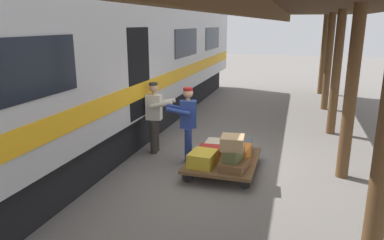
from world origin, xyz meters
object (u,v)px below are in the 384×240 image
(suitcase_cream_canvas, at_px, (214,145))
(porter_by_door, at_px, (155,115))
(suitcase_brown_leather, at_px, (234,165))
(suitcase_slate_roller, at_px, (242,146))
(suitcase_red_plastic, at_px, (209,152))
(porter_in_overalls, at_px, (187,123))
(suitcase_orange_carryall, at_px, (238,153))
(suitcase_yellow_case, at_px, (203,159))
(train_car, at_px, (81,66))
(luggage_cart, at_px, (223,160))
(suitcase_tan_vintage, at_px, (232,143))
(suitcase_olive_duffel, at_px, (233,155))

(suitcase_cream_canvas, xyz_separation_m, porter_by_door, (1.49, -0.18, 0.55))
(suitcase_brown_leather, height_order, suitcase_slate_roller, suitcase_slate_roller)
(suitcase_red_plastic, bearing_deg, porter_by_door, -24.76)
(suitcase_cream_canvas, distance_m, porter_in_overalls, 0.82)
(suitcase_brown_leather, height_order, suitcase_red_plastic, suitcase_red_plastic)
(suitcase_orange_carryall, bearing_deg, suitcase_slate_roller, -90.00)
(suitcase_yellow_case, bearing_deg, train_car, -15.67)
(train_car, distance_m, suitcase_brown_leather, 4.30)
(porter_in_overalls, bearing_deg, suitcase_orange_carryall, 167.80)
(luggage_cart, relative_size, porter_in_overalls, 1.08)
(suitcase_brown_leather, bearing_deg, luggage_cart, -58.19)
(suitcase_yellow_case, bearing_deg, suitcase_red_plastic, -90.00)
(suitcase_tan_vintage, bearing_deg, train_car, -12.41)
(suitcase_yellow_case, bearing_deg, suitcase_slate_roller, -121.81)
(suitcase_brown_leather, bearing_deg, porter_by_door, -29.41)
(suitcase_red_plastic, relative_size, suitcase_tan_vintage, 1.19)
(suitcase_brown_leather, height_order, suitcase_yellow_case, suitcase_yellow_case)
(suitcase_brown_leather, relative_size, suitcase_cream_canvas, 1.13)
(suitcase_red_plastic, xyz_separation_m, suitcase_yellow_case, (0.00, 0.51, 0.04))
(porter_by_door, bearing_deg, suitcase_cream_canvas, 173.09)
(suitcase_brown_leather, distance_m, suitcase_slate_roller, 1.02)
(train_car, relative_size, luggage_cart, 11.05)
(suitcase_orange_carryall, bearing_deg, suitcase_yellow_case, 38.87)
(luggage_cart, xyz_separation_m, porter_by_door, (1.81, -0.69, 0.68))
(suitcase_yellow_case, xyz_separation_m, suitcase_olive_duffel, (-0.60, -0.03, 0.13))
(suitcase_red_plastic, relative_size, suitcase_yellow_case, 0.94)
(suitcase_red_plastic, relative_size, porter_by_door, 0.33)
(suitcase_slate_roller, relative_size, porter_by_door, 0.28)
(train_car, distance_m, luggage_cart, 3.99)
(suitcase_orange_carryall, distance_m, suitcase_cream_canvas, 0.81)
(suitcase_olive_duffel, relative_size, porter_by_door, 0.28)
(suitcase_orange_carryall, xyz_separation_m, suitcase_tan_vintage, (0.06, 0.44, 0.37))
(luggage_cart, bearing_deg, suitcase_olive_duffel, 120.73)
(suitcase_red_plastic, relative_size, suitcase_olive_duffel, 1.15)
(suitcase_orange_carryall, xyz_separation_m, suitcase_slate_roller, (0.00, -0.51, -0.01))
(suitcase_brown_leather, xyz_separation_m, suitcase_tan_vintage, (0.06, -0.07, 0.43))
(train_car, bearing_deg, suitcase_yellow_case, 164.33)
(suitcase_cream_canvas, relative_size, porter_by_door, 0.32)
(suitcase_slate_roller, height_order, suitcase_red_plastic, suitcase_slate_roller)
(train_car, relative_size, suitcase_tan_vintage, 43.81)
(suitcase_red_plastic, height_order, suitcase_tan_vintage, suitcase_tan_vintage)
(suitcase_cream_canvas, bearing_deg, suitcase_orange_carryall, 141.13)
(suitcase_tan_vintage, distance_m, porter_by_door, 2.36)
(suitcase_orange_carryall, xyz_separation_m, suitcase_yellow_case, (0.63, 0.51, -0.00))
(train_car, xyz_separation_m, porter_by_door, (-1.72, -0.29, -1.14))
(train_car, height_order, luggage_cart, train_car)
(suitcase_cream_canvas, distance_m, porter_by_door, 1.60)
(suitcase_yellow_case, height_order, suitcase_cream_canvas, suitcase_yellow_case)
(suitcase_olive_duffel, xyz_separation_m, porter_in_overalls, (1.16, -0.73, 0.37))
(train_car, relative_size, suitcase_red_plastic, 36.81)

